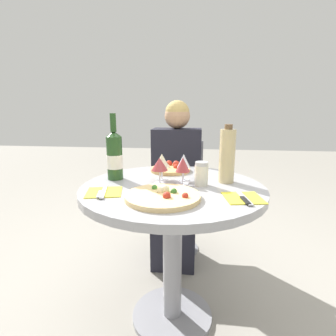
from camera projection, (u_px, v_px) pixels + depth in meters
ground_plane at (172, 316)px, 1.43m from camera, size 12.00×12.00×0.00m
dining_table at (173, 216)px, 1.30m from camera, size 0.88×0.88×0.75m
chair_behind_diner at (177, 197)px, 2.09m from camera, size 0.39×0.39×0.86m
seated_diner at (176, 190)px, 1.93m from camera, size 0.36×0.44×1.17m
pizza_large at (163, 196)px, 1.08m from camera, size 0.31×0.31×0.05m
pizza_small_far at (170, 169)px, 1.55m from camera, size 0.23×0.23×0.05m
wine_bottle at (115, 156)px, 1.35m from camera, size 0.08×0.08×0.34m
tall_carafe at (227, 156)px, 1.29m from camera, size 0.08×0.08×0.29m
sugar_shaker at (201, 174)px, 1.25m from camera, size 0.07×0.07×0.12m
wine_glass_back_right at (184, 162)px, 1.34m from camera, size 0.07×0.07×0.14m
wine_glass_back_left at (162, 161)px, 1.35m from camera, size 0.08×0.08×0.13m
wine_glass_front_right at (183, 165)px, 1.26m from camera, size 0.07×0.07×0.13m
wine_glass_front_left at (160, 165)px, 1.27m from camera, size 0.08×0.08×0.13m
place_setting_left at (104, 192)px, 1.15m from camera, size 0.18×0.19×0.01m
place_setting_right at (243, 198)px, 1.08m from camera, size 0.17×0.19×0.01m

